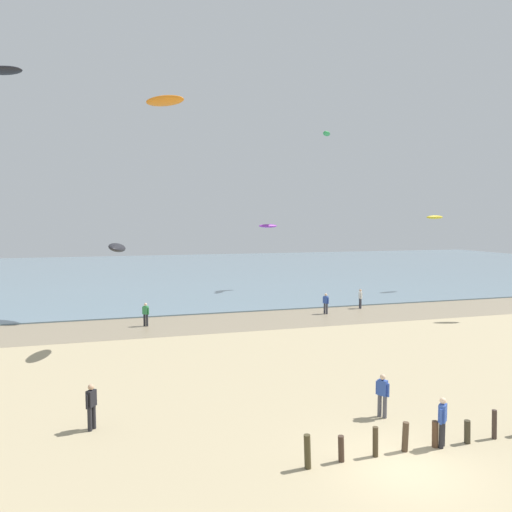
% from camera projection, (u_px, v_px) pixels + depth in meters
% --- Properties ---
extents(ground_plane, '(160.00, 160.00, 0.00)m').
position_uv_depth(ground_plane, '(405.00, 468.00, 14.92)').
color(ground_plane, tan).
extents(wet_sand_strip, '(120.00, 6.96, 0.01)m').
position_uv_depth(wet_sand_strip, '(233.00, 322.00, 36.69)').
color(wet_sand_strip, gray).
rests_on(wet_sand_strip, ground).
extents(sea, '(160.00, 70.00, 0.10)m').
position_uv_depth(sea, '(174.00, 271.00, 73.52)').
color(sea, slate).
rests_on(sea, ground).
extents(groyne_near, '(13.12, 0.37, 1.09)m').
position_uv_depth(groyne_near, '(477.00, 428.00, 16.73)').
color(groyne_near, '#443D25').
rests_on(groyne_near, ground).
extents(person_nearest_camera, '(0.39, 0.48, 1.71)m').
position_uv_depth(person_nearest_camera, '(91.00, 405.00, 17.61)').
color(person_nearest_camera, '#232328').
rests_on(person_nearest_camera, ground).
extents(person_mid_beach, '(0.28, 0.56, 1.71)m').
position_uv_depth(person_mid_beach, '(360.00, 298.00, 42.28)').
color(person_mid_beach, '#383842').
rests_on(person_mid_beach, ground).
extents(person_by_waterline, '(0.47, 0.39, 1.71)m').
position_uv_depth(person_by_waterline, '(146.00, 314.00, 35.10)').
color(person_by_waterline, '#232328').
rests_on(person_by_waterline, ground).
extents(person_left_flank, '(0.45, 0.40, 1.71)m').
position_uv_depth(person_left_flank, '(442.00, 421.00, 16.27)').
color(person_left_flank, '#232328').
rests_on(person_left_flank, ground).
extents(person_right_flank, '(0.38, 0.50, 1.71)m').
position_uv_depth(person_right_flank, '(382.00, 394.00, 18.75)').
color(person_right_flank, '#4C4C56').
rests_on(person_right_flank, ground).
extents(person_far_down_beach, '(0.38, 0.49, 1.71)m').
position_uv_depth(person_far_down_beach, '(326.00, 303.00, 39.74)').
color(person_far_down_beach, '#383842').
rests_on(person_far_down_beach, ground).
extents(kite_aloft_0, '(3.37, 2.22, 0.79)m').
position_uv_depth(kite_aloft_0, '(3.00, 70.00, 38.10)').
color(kite_aloft_0, black).
extents(kite_aloft_1, '(3.58, 3.25, 0.99)m').
position_uv_depth(kite_aloft_1, '(165.00, 101.00, 39.04)').
color(kite_aloft_1, orange).
extents(kite_aloft_3, '(2.55, 1.33, 0.46)m').
position_uv_depth(kite_aloft_3, '(435.00, 217.00, 52.62)').
color(kite_aloft_3, yellow).
extents(kite_aloft_4, '(1.90, 2.53, 0.40)m').
position_uv_depth(kite_aloft_4, '(327.00, 134.00, 54.45)').
color(kite_aloft_4, green).
extents(kite_aloft_5, '(1.50, 2.90, 0.73)m').
position_uv_depth(kite_aloft_5, '(117.00, 248.00, 28.39)').
color(kite_aloft_5, black).
extents(kite_aloft_6, '(2.37, 1.21, 0.50)m').
position_uv_depth(kite_aloft_6, '(268.00, 226.00, 53.62)').
color(kite_aloft_6, purple).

